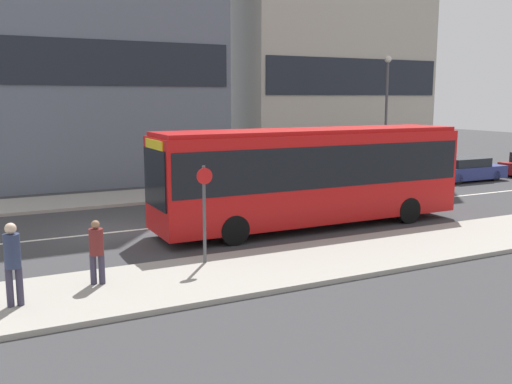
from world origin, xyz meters
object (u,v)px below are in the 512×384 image
(parked_car_1, at_px, (466,170))
(bus_stop_sign, at_px, (204,207))
(pedestrian_near_stop, at_px, (13,259))
(street_lamp, at_px, (386,105))
(parked_car_0, at_px, (397,176))
(pedestrian_down_pavement, at_px, (97,248))
(city_bus, at_px, (311,171))

(parked_car_1, xyz_separation_m, bus_stop_sign, (-18.96, -8.69, 1.07))
(pedestrian_near_stop, distance_m, street_lamp, 23.00)
(pedestrian_near_stop, distance_m, bus_stop_sign, 5.05)
(parked_car_1, bearing_deg, street_lamp, 157.28)
(parked_car_0, height_order, pedestrian_down_pavement, pedestrian_down_pavement)
(parked_car_0, bearing_deg, parked_car_1, 2.37)
(city_bus, height_order, pedestrian_down_pavement, city_bus)
(city_bus, bearing_deg, parked_car_0, 27.17)
(city_bus, bearing_deg, parked_car_1, 17.26)
(city_bus, height_order, bus_stop_sign, city_bus)
(pedestrian_near_stop, bearing_deg, parked_car_0, 25.34)
(pedestrian_near_stop, bearing_deg, bus_stop_sign, 11.99)
(city_bus, xyz_separation_m, bus_stop_sign, (-5.21, -2.91, -0.32))
(pedestrian_down_pavement, bearing_deg, pedestrian_near_stop, -141.08)
(city_bus, height_order, parked_car_1, city_bus)
(parked_car_1, bearing_deg, pedestrian_near_stop, -157.44)
(street_lamp, bearing_deg, city_bus, -141.43)
(city_bus, relative_size, street_lamp, 1.72)
(parked_car_1, bearing_deg, city_bus, -157.22)
(parked_car_1, distance_m, pedestrian_down_pavement, 23.80)
(city_bus, bearing_deg, pedestrian_near_stop, -163.25)
(pedestrian_near_stop, xyz_separation_m, pedestrian_down_pavement, (1.89, 0.70, -0.17))
(parked_car_1, relative_size, pedestrian_down_pavement, 2.91)
(city_bus, height_order, parked_car_0, city_bus)
(city_bus, bearing_deg, bus_stop_sign, -156.28)
(pedestrian_down_pavement, xyz_separation_m, bus_stop_sign, (2.98, 0.51, 0.67))
(pedestrian_down_pavement, xyz_separation_m, street_lamp, (17.68, 10.99, 3.18))
(bus_stop_sign, bearing_deg, pedestrian_down_pavement, -170.28)
(parked_car_0, bearing_deg, pedestrian_down_pavement, -151.94)
(parked_car_0, height_order, parked_car_1, parked_car_0)
(parked_car_0, distance_m, parked_car_1, 5.09)
(parked_car_0, bearing_deg, pedestrian_near_stop, -152.67)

